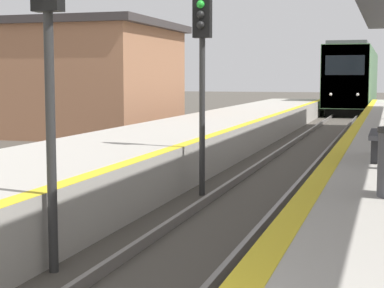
{
  "coord_description": "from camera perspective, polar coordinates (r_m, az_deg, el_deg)",
  "views": [
    {
      "loc": [
        2.6,
        -2.74,
        2.44
      ],
      "look_at": [
        -2.19,
        12.72,
        0.74
      ],
      "focal_mm": 60.0,
      "sensor_mm": 36.0,
      "label": 1
    }
  ],
  "objects": [
    {
      "name": "station_building",
      "position": [
        29.0,
        -13.94,
        5.7
      ],
      "size": [
        12.21,
        7.5,
        4.72
      ],
      "color": "#9E6B4C",
      "rests_on": "ground"
    },
    {
      "name": "train",
      "position": [
        49.38,
        14.25,
        5.69
      ],
      "size": [
        2.79,
        21.92,
        4.58
      ],
      "color": "black",
      "rests_on": "ground"
    },
    {
      "name": "signal_mid",
      "position": [
        13.07,
        0.9,
        8.0
      ],
      "size": [
        0.36,
        0.31,
        4.12
      ],
      "color": "#2D2D2D",
      "rests_on": "ground"
    },
    {
      "name": "signal_near",
      "position": [
        8.03,
        -12.68,
        9.12
      ],
      "size": [
        0.36,
        0.31,
        4.12
      ],
      "color": "#2D2D2D",
      "rests_on": "ground"
    }
  ]
}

